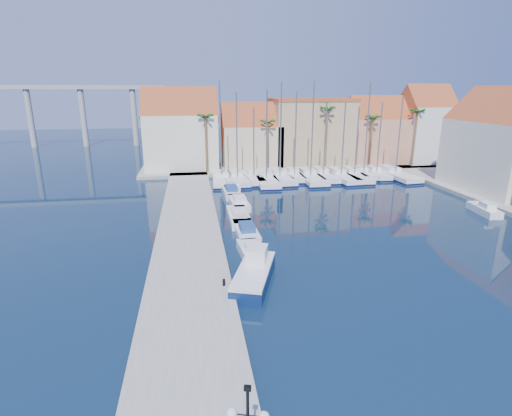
{
  "coord_description": "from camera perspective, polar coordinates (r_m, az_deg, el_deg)",
  "views": [
    {
      "loc": [
        -8.38,
        -22.55,
        13.47
      ],
      "look_at": [
        -2.75,
        12.2,
        3.0
      ],
      "focal_mm": 28.0,
      "sensor_mm": 36.0,
      "label": 1
    }
  ],
  "objects": [
    {
      "name": "sailboat_1",
      "position": [
        60.39,
        -2.76,
        4.24
      ],
      "size": [
        3.08,
        9.83,
        13.15
      ],
      "rotation": [
        0.0,
        0.0,
        0.05
      ],
      "color": "white",
      "rests_on": "ground"
    },
    {
      "name": "palm_1",
      "position": [
        65.95,
        1.69,
        11.92
      ],
      "size": [
        2.6,
        2.6,
        9.15
      ],
      "color": "brown",
      "rests_on": "shore_north"
    },
    {
      "name": "palm_2",
      "position": [
        68.41,
        10.19,
        13.42
      ],
      "size": [
        2.6,
        2.6,
        11.15
      ],
      "color": "brown",
      "rests_on": "shore_north"
    },
    {
      "name": "ground",
      "position": [
        27.58,
        10.0,
        -12.96
      ],
      "size": [
        260.0,
        260.0,
        0.0
      ],
      "primitive_type": "plane",
      "color": "black",
      "rests_on": "ground"
    },
    {
      "name": "sailboat_0",
      "position": [
        60.35,
        -4.93,
        4.21
      ],
      "size": [
        3.15,
        9.93,
        14.7
      ],
      "rotation": [
        0.0,
        0.0,
        -0.06
      ],
      "color": "white",
      "rests_on": "ground"
    },
    {
      "name": "viaduct",
      "position": [
        109.01,
        -26.29,
        13.23
      ],
      "size": [
        48.0,
        2.2,
        14.45
      ],
      "color": "#9E9E99",
      "rests_on": "ground"
    },
    {
      "name": "sailboat_9",
      "position": [
        64.77,
        13.68,
        4.59
      ],
      "size": [
        3.31,
        11.04,
        11.02
      ],
      "rotation": [
        0.0,
        0.0,
        -0.04
      ],
      "color": "white",
      "rests_on": "ground"
    },
    {
      "name": "sailboat_11",
      "position": [
        66.98,
        16.66,
        4.79
      ],
      "size": [
        2.59,
        8.51,
        11.61
      ],
      "rotation": [
        0.0,
        0.0,
        -0.04
      ],
      "color": "white",
      "rests_on": "ground"
    },
    {
      "name": "shore_north",
      "position": [
        74.1,
        5.35,
        6.22
      ],
      "size": [
        54.0,
        16.0,
        0.5
      ],
      "primitive_type": "cube",
      "color": "gray",
      "rests_on": "ground"
    },
    {
      "name": "sailboat_2",
      "position": [
        61.04,
        -0.4,
        4.37
      ],
      "size": [
        2.74,
        9.02,
        11.01
      ],
      "rotation": [
        0.0,
        0.0,
        0.04
      ],
      "color": "white",
      "rests_on": "ground"
    },
    {
      "name": "motorboat_west_1",
      "position": [
        38.16,
        -1.42,
        -3.3
      ],
      "size": [
        2.04,
        6.06,
        1.4
      ],
      "rotation": [
        0.0,
        0.0,
        0.02
      ],
      "color": "white",
      "rests_on": "ground"
    },
    {
      "name": "building_1",
      "position": [
        70.8,
        -0.72,
        9.93
      ],
      "size": [
        10.3,
        8.0,
        11.0
      ],
      "color": "beige",
      "rests_on": "shore_north"
    },
    {
      "name": "motorboat_west_6",
      "position": [
        61.36,
        -4.68,
        4.31
      ],
      "size": [
        2.51,
        7.27,
        1.4
      ],
      "rotation": [
        0.0,
        0.0,
        -0.03
      ],
      "color": "white",
      "rests_on": "ground"
    },
    {
      "name": "motorboat_east_1",
      "position": [
        51.87,
        29.85,
        -0.16
      ],
      "size": [
        2.17,
        5.01,
        1.4
      ],
      "rotation": [
        0.0,
        0.0,
        -0.13
      ],
      "color": "white",
      "rests_on": "ground"
    },
    {
      "name": "building_4",
      "position": [
        80.86,
        22.87,
        10.68
      ],
      "size": [
        8.3,
        8.0,
        14.0
      ],
      "color": "white",
      "rests_on": "shore_north"
    },
    {
      "name": "sailboat_7",
      "position": [
        63.7,
        9.43,
        4.66
      ],
      "size": [
        2.69,
        10.06,
        11.64
      ],
      "rotation": [
        0.0,
        0.0,
        -0.0
      ],
      "color": "white",
      "rests_on": "ground"
    },
    {
      "name": "motorboat_west_0",
      "position": [
        33.08,
        -0.46,
        -6.51
      ],
      "size": [
        2.14,
        5.56,
        1.4
      ],
      "rotation": [
        0.0,
        0.0,
        0.07
      ],
      "color": "white",
      "rests_on": "ground"
    },
    {
      "name": "building_0",
      "position": [
        69.92,
        -10.66,
        10.59
      ],
      "size": [
        12.3,
        9.0,
        13.5
      ],
      "color": "beige",
      "rests_on": "shore_north"
    },
    {
      "name": "palm_3",
      "position": [
        71.51,
        16.33,
        12.02
      ],
      "size": [
        2.6,
        2.6,
        9.65
      ],
      "color": "brown",
      "rests_on": "shore_north"
    },
    {
      "name": "quay_west",
      "position": [
        38.41,
        -9.57,
        -3.81
      ],
      "size": [
        6.0,
        77.0,
        0.5
      ],
      "primitive_type": "cube",
      "color": "gray",
      "rests_on": "ground"
    },
    {
      "name": "fishing_boat",
      "position": [
        29.16,
        -0.24,
        -9.25
      ],
      "size": [
        4.27,
        6.99,
        2.32
      ],
      "rotation": [
        0.0,
        0.0,
        -0.33
      ],
      "color": "#0D214F",
      "rests_on": "ground"
    },
    {
      "name": "bollard",
      "position": [
        27.99,
        -4.62,
        -10.55
      ],
      "size": [
        0.19,
        0.19,
        0.48
      ],
      "primitive_type": "cylinder",
      "color": "black",
      "rests_on": "quay_west"
    },
    {
      "name": "sailboat_10",
      "position": [
        66.33,
        15.0,
        4.87
      ],
      "size": [
        2.87,
        8.38,
        14.5
      ],
      "rotation": [
        0.0,
        0.0,
        -0.08
      ],
      "color": "white",
      "rests_on": "ground"
    },
    {
      "name": "motorboat_west_4",
      "position": [
        53.11,
        -3.6,
        2.4
      ],
      "size": [
        2.19,
        6.38,
        1.4
      ],
      "rotation": [
        0.0,
        0.0,
        0.03
      ],
      "color": "white",
      "rests_on": "ground"
    },
    {
      "name": "motorboat_west_2",
      "position": [
        42.54,
        -2.48,
        -1.19
      ],
      "size": [
        2.12,
        6.59,
        1.4
      ],
      "rotation": [
        0.0,
        0.0,
        -0.0
      ],
      "color": "white",
      "rests_on": "ground"
    },
    {
      "name": "sailboat_8",
      "position": [
        63.65,
        11.82,
        4.51
      ],
      "size": [
        3.7,
        10.94,
        11.69
      ],
      "rotation": [
        0.0,
        0.0,
        0.08
      ],
      "color": "white",
      "rests_on": "ground"
    },
    {
      "name": "sailboat_3",
      "position": [
        60.25,
        1.41,
        4.2
      ],
      "size": [
        3.55,
        11.48,
        13.5
      ],
      "rotation": [
        0.0,
        0.0,
        -0.05
      ],
      "color": "white",
      "rests_on": "ground"
    },
    {
      "name": "sailboat_5",
      "position": [
        62.85,
        5.41,
        4.7
      ],
      "size": [
        2.53,
        8.46,
        13.26
      ],
      "rotation": [
        0.0,
        0.0,
        -0.04
      ],
      "color": "white",
      "rests_on": "ground"
    },
    {
      "name": "palm_0",
      "position": [
        64.75,
        -7.24,
        12.55
      ],
      "size": [
        2.6,
        2.6,
        10.15
      ],
      "color": "brown",
      "rests_on": "shore_north"
    },
    {
      "name": "building_6",
      "position": [
        62.02,
        31.84,
        7.67
      ],
      "size": [
        9.0,
        14.3,
        13.5
      ],
      "color": "beige",
      "rests_on": "shore_east"
    },
    {
      "name": "motorboat_west_3",
      "position": [
        47.82,
        -2.47,
        0.82
      ],
      "size": [
        2.2,
        6.09,
        1.4
      ],
      "rotation": [
        0.0,
        0.0,
        0.05
      ],
      "color": "white",
      "rests_on": "ground"
    },
    {
      "name": "building_2",
      "position": [
        74.07,
        7.76,
        10.83
      ],
      "size": [
        14.2,
        10.2,
        11.5
      ],
      "color": "tan",
      "rests_on": "shore_north"
    },
    {
      "name": "sailboat_6",
      "position": [
        62.37,
        7.63,
        4.5
      ],
      "size": [
        3.37,
        11.74,
        14.7
      ],
      "rotation": [
        0.0,
        0.0,
        -0.02
      ],
      "color": "white",
      "rests_on": "ground"
    },
    {
      "name": "motorboat_west_5",
      "position": [
        57.03,
        -3.81,
        3.39
      ],
      "size": [
        2.43,
        6.71,
        1.4
      ],
      "rotation": [
        0.0,
        0.0,
        0.05
      ],
      "color": "white",
      "rests_on": "ground"
    },
    {
      "name": "palm_4",
      "position": [
        75.2,
        22.05,
        12.41
      ],
      "size": [
        2.6,
        2.6,
        10.65
      ],
      "color": "brown",
      "rests_on": "shore_north"
    },
    {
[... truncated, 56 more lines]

